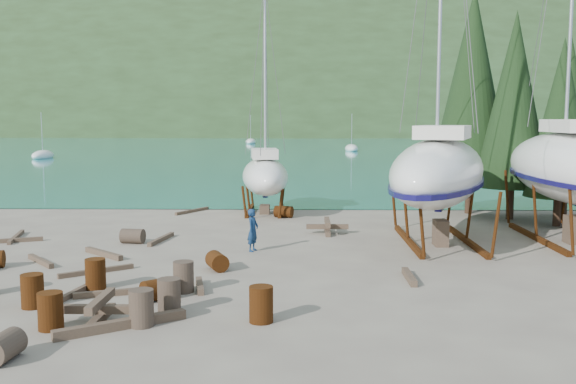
{
  "coord_description": "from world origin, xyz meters",
  "views": [
    {
      "loc": [
        2.33,
        -19.22,
        4.85
      ],
      "look_at": [
        1.85,
        3.0,
        2.33
      ],
      "focal_mm": 40.0,
      "sensor_mm": 36.0,
      "label": 1
    }
  ],
  "objects_px": {
    "large_sailboat_near": "(439,171)",
    "worker": "(253,230)",
    "large_sailboat_far": "(570,166)",
    "small_sailboat_shore": "(265,175)"
  },
  "relations": [
    {
      "from": "large_sailboat_near",
      "to": "worker",
      "type": "relative_size",
      "value": 11.25
    },
    {
      "from": "large_sailboat_near",
      "to": "large_sailboat_far",
      "type": "distance_m",
      "value": 5.35
    },
    {
      "from": "large_sailboat_near",
      "to": "worker",
      "type": "distance_m",
      "value": 7.65
    },
    {
      "from": "large_sailboat_near",
      "to": "large_sailboat_far",
      "type": "relative_size",
      "value": 0.96
    },
    {
      "from": "large_sailboat_near",
      "to": "large_sailboat_far",
      "type": "height_order",
      "value": "large_sailboat_far"
    },
    {
      "from": "large_sailboat_near",
      "to": "worker",
      "type": "height_order",
      "value": "large_sailboat_near"
    },
    {
      "from": "worker",
      "to": "large_sailboat_near",
      "type": "bearing_deg",
      "value": -55.83
    },
    {
      "from": "large_sailboat_far",
      "to": "worker",
      "type": "bearing_deg",
      "value": -166.56
    },
    {
      "from": "small_sailboat_shore",
      "to": "worker",
      "type": "bearing_deg",
      "value": -95.74
    },
    {
      "from": "large_sailboat_near",
      "to": "large_sailboat_far",
      "type": "xyz_separation_m",
      "value": [
        5.31,
        0.61,
        0.16
      ]
    }
  ]
}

